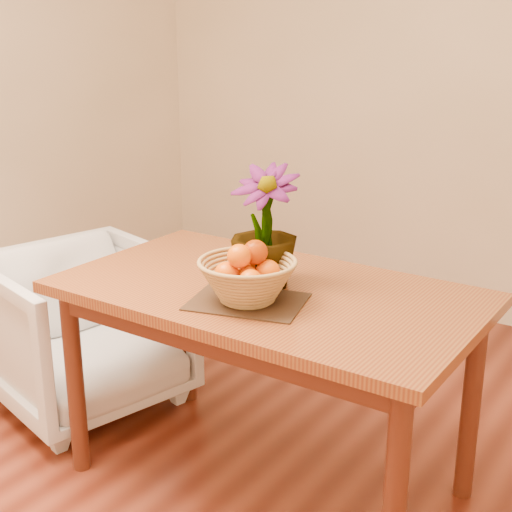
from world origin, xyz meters
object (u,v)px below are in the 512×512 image
Objects in this scene: potted_plant at (264,227)px; armchair at (85,322)px; table at (267,312)px; wicker_basket at (247,282)px.

armchair is at bearing 166.68° from potted_plant.
table is 1.85× the size of armchair.
wicker_basket is at bearing -87.03° from armchair.
wicker_basket is 0.41× the size of armchair.
wicker_basket is at bearing -85.41° from potted_plant.
table is at bearing 98.44° from wicker_basket.
wicker_basket is 0.77× the size of potted_plant.
potted_plant is at bearing 105.53° from wicker_basket.
table is 4.47× the size of wicker_basket.
table is 0.29m from potted_plant.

